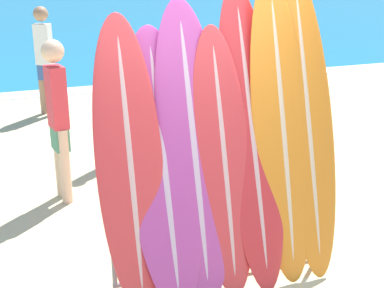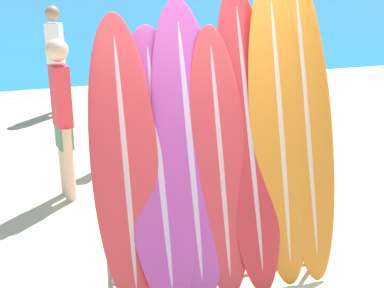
% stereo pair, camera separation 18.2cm
% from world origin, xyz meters
% --- Properties ---
extents(surfboard_rack, '(1.91, 0.04, 0.91)m').
position_xyz_m(surfboard_rack, '(0.11, 0.22, 0.49)').
color(surfboard_rack, slate).
rests_on(surfboard_rack, ground_plane).
extents(surfboard_slot_0, '(0.52, 0.63, 2.21)m').
position_xyz_m(surfboard_slot_0, '(-0.66, 0.24, 1.11)').
color(surfboard_slot_0, red).
rests_on(surfboard_slot_0, ground_plane).
extents(surfboard_slot_1, '(0.57, 0.81, 2.10)m').
position_xyz_m(surfboard_slot_1, '(-0.39, 0.25, 1.05)').
color(surfboard_slot_1, '#B23D8E').
rests_on(surfboard_slot_1, ground_plane).
extents(surfboard_slot_2, '(0.58, 0.80, 2.30)m').
position_xyz_m(surfboard_slot_2, '(-0.14, 0.27, 1.15)').
color(surfboard_slot_2, '#B23D8E').
rests_on(surfboard_slot_2, ground_plane).
extents(surfboard_slot_3, '(0.48, 0.70, 2.10)m').
position_xyz_m(surfboard_slot_3, '(0.09, 0.23, 1.05)').
color(surfboard_slot_3, red).
rests_on(surfboard_slot_3, ground_plane).
extents(surfboard_slot_4, '(0.50, 0.91, 2.39)m').
position_xyz_m(surfboard_slot_4, '(0.36, 0.29, 1.20)').
color(surfboard_slot_4, red).
rests_on(surfboard_slot_4, ground_plane).
extents(surfboard_slot_5, '(0.52, 0.79, 2.46)m').
position_xyz_m(surfboard_slot_5, '(0.63, 0.28, 1.23)').
color(surfboard_slot_5, orange).
rests_on(surfboard_slot_5, ground_plane).
extents(surfboard_slot_6, '(0.49, 0.85, 2.51)m').
position_xyz_m(surfboard_slot_6, '(0.88, 0.30, 1.26)').
color(surfboard_slot_6, orange).
rests_on(surfboard_slot_6, ground_plane).
extents(person_near_water, '(0.26, 0.23, 1.53)m').
position_xyz_m(person_near_water, '(-0.14, 3.22, 0.83)').
color(person_near_water, beige).
rests_on(person_near_water, ground_plane).
extents(person_mid_beach, '(0.31, 0.28, 1.81)m').
position_xyz_m(person_mid_beach, '(-0.79, 5.79, 0.99)').
color(person_mid_beach, '#A87A5B').
rests_on(person_mid_beach, ground_plane).
extents(person_far_left, '(0.24, 0.30, 1.78)m').
position_xyz_m(person_far_left, '(-0.97, 2.24, 0.97)').
color(person_far_left, beige).
rests_on(person_far_left, ground_plane).
extents(person_far_right, '(0.29, 0.30, 1.78)m').
position_xyz_m(person_far_right, '(2.45, 4.21, 0.97)').
color(person_far_right, '#A87A5B').
rests_on(person_far_right, ground_plane).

